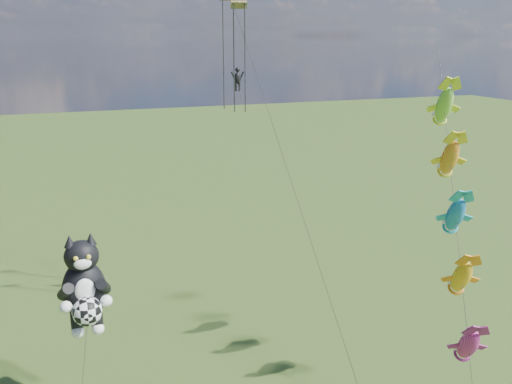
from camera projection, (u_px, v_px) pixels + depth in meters
name	position (u px, v px, depth m)	size (l,w,h in m)	color
cat_kite_rig	(84.00, 287.00, 31.95)	(3.05, 4.34, 10.97)	brown
fish_windsock_rig	(455.00, 215.00, 32.59)	(6.61, 14.63, 20.62)	brown
parafoil_rig	(239.00, 68.00, 41.52)	(3.90, 17.26, 24.99)	brown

